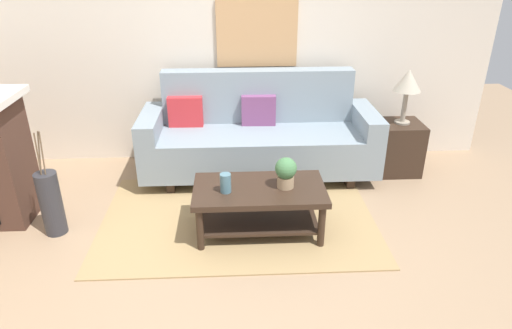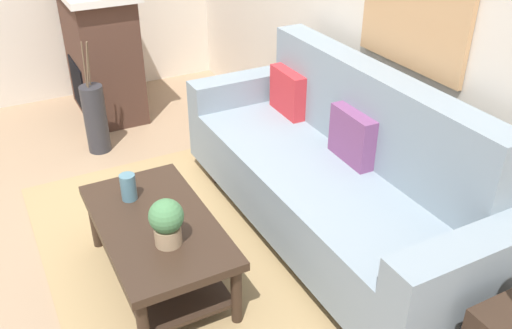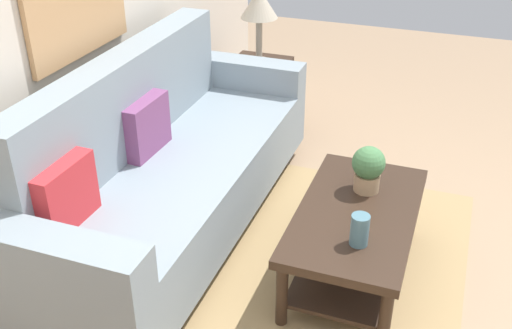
{
  "view_description": "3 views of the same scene",
  "coord_description": "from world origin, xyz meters",
  "px_view_note": "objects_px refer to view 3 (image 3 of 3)",
  "views": [
    {
      "loc": [
        -0.02,
        -2.99,
        2.21
      ],
      "look_at": [
        0.17,
        0.69,
        0.45
      ],
      "focal_mm": 31.58,
      "sensor_mm": 36.0,
      "label": 1
    },
    {
      "loc": [
        2.61,
        -0.36,
        2.23
      ],
      "look_at": [
        0.17,
        0.92,
        0.61
      ],
      "focal_mm": 38.79,
      "sensor_mm": 36.0,
      "label": 2
    },
    {
      "loc": [
        -2.46,
        -0.1,
        2.2
      ],
      "look_at": [
        0.19,
        0.86,
        0.59
      ],
      "focal_mm": 42.51,
      "sensor_mm": 36.0,
      "label": 3
    }
  ],
  "objects_px": {
    "couch": "(168,167)",
    "tabletop_vase": "(360,230)",
    "table_lamp": "(259,6)",
    "side_table": "(259,95)",
    "potted_plant_tabletop": "(368,168)",
    "throw_pillow_plum": "(145,126)",
    "coffee_table": "(356,229)",
    "throw_pillow_crimson": "(64,194)"
  },
  "relations": [
    {
      "from": "side_table",
      "to": "table_lamp",
      "type": "distance_m",
      "value": 0.71
    },
    {
      "from": "throw_pillow_plum",
      "to": "table_lamp",
      "type": "relative_size",
      "value": 0.63
    },
    {
      "from": "couch",
      "to": "table_lamp",
      "type": "height_order",
      "value": "table_lamp"
    },
    {
      "from": "couch",
      "to": "side_table",
      "type": "relative_size",
      "value": 4.33
    },
    {
      "from": "potted_plant_tabletop",
      "to": "table_lamp",
      "type": "xyz_separation_m",
      "value": [
        1.36,
        1.11,
        0.42
      ]
    },
    {
      "from": "couch",
      "to": "tabletop_vase",
      "type": "relative_size",
      "value": 15.07
    },
    {
      "from": "potted_plant_tabletop",
      "to": "side_table",
      "type": "distance_m",
      "value": 1.78
    },
    {
      "from": "throw_pillow_plum",
      "to": "coffee_table",
      "type": "distance_m",
      "value": 1.31
    },
    {
      "from": "couch",
      "to": "coffee_table",
      "type": "height_order",
      "value": "couch"
    },
    {
      "from": "side_table",
      "to": "table_lamp",
      "type": "xyz_separation_m",
      "value": [
        0.0,
        0.0,
        0.71
      ]
    },
    {
      "from": "coffee_table",
      "to": "side_table",
      "type": "height_order",
      "value": "side_table"
    },
    {
      "from": "coffee_table",
      "to": "table_lamp",
      "type": "relative_size",
      "value": 1.93
    },
    {
      "from": "tabletop_vase",
      "to": "table_lamp",
      "type": "bearing_deg",
      "value": 32.31
    },
    {
      "from": "tabletop_vase",
      "to": "side_table",
      "type": "xyz_separation_m",
      "value": [
        1.85,
        1.17,
        -0.23
      ]
    },
    {
      "from": "coffee_table",
      "to": "couch",
      "type": "bearing_deg",
      "value": 86.78
    },
    {
      "from": "throw_pillow_crimson",
      "to": "throw_pillow_plum",
      "type": "distance_m",
      "value": 0.77
    },
    {
      "from": "couch",
      "to": "table_lamp",
      "type": "relative_size",
      "value": 4.26
    },
    {
      "from": "throw_pillow_plum",
      "to": "throw_pillow_crimson",
      "type": "bearing_deg",
      "value": 180.0
    },
    {
      "from": "side_table",
      "to": "table_lamp",
      "type": "height_order",
      "value": "table_lamp"
    },
    {
      "from": "coffee_table",
      "to": "side_table",
      "type": "xyz_separation_m",
      "value": [
        1.58,
        1.11,
        -0.03
      ]
    },
    {
      "from": "potted_plant_tabletop",
      "to": "tabletop_vase",
      "type": "bearing_deg",
      "value": -173.1
    },
    {
      "from": "couch",
      "to": "side_table",
      "type": "height_order",
      "value": "couch"
    },
    {
      "from": "potted_plant_tabletop",
      "to": "throw_pillow_crimson",
      "type": "bearing_deg",
      "value": 126.26
    },
    {
      "from": "coffee_table",
      "to": "table_lamp",
      "type": "xyz_separation_m",
      "value": [
        1.58,
        1.11,
        0.68
      ]
    },
    {
      "from": "table_lamp",
      "to": "potted_plant_tabletop",
      "type": "bearing_deg",
      "value": -140.7
    },
    {
      "from": "table_lamp",
      "to": "coffee_table",
      "type": "bearing_deg",
      "value": -144.83
    },
    {
      "from": "couch",
      "to": "potted_plant_tabletop",
      "type": "bearing_deg",
      "value": -82.31
    },
    {
      "from": "throw_pillow_plum",
      "to": "side_table",
      "type": "bearing_deg",
      "value": -5.48
    },
    {
      "from": "table_lamp",
      "to": "tabletop_vase",
      "type": "bearing_deg",
      "value": -147.69
    },
    {
      "from": "potted_plant_tabletop",
      "to": "table_lamp",
      "type": "bearing_deg",
      "value": 39.3
    },
    {
      "from": "throw_pillow_plum",
      "to": "potted_plant_tabletop",
      "type": "xyz_separation_m",
      "value": [
        0.15,
        -1.26,
        -0.11
      ]
    },
    {
      "from": "coffee_table",
      "to": "tabletop_vase",
      "type": "bearing_deg",
      "value": -167.46
    },
    {
      "from": "potted_plant_tabletop",
      "to": "table_lamp",
      "type": "height_order",
      "value": "table_lamp"
    },
    {
      "from": "tabletop_vase",
      "to": "potted_plant_tabletop",
      "type": "height_order",
      "value": "potted_plant_tabletop"
    },
    {
      "from": "tabletop_vase",
      "to": "throw_pillow_crimson",
      "type": "bearing_deg",
      "value": 108.0
    },
    {
      "from": "throw_pillow_plum",
      "to": "potted_plant_tabletop",
      "type": "bearing_deg",
      "value": -83.06
    },
    {
      "from": "throw_pillow_plum",
      "to": "tabletop_vase",
      "type": "height_order",
      "value": "throw_pillow_plum"
    },
    {
      "from": "throw_pillow_crimson",
      "to": "coffee_table",
      "type": "xyz_separation_m",
      "value": [
        0.71,
        -1.26,
        -0.37
      ]
    },
    {
      "from": "side_table",
      "to": "couch",
      "type": "bearing_deg",
      "value": 179.21
    },
    {
      "from": "potted_plant_tabletop",
      "to": "side_table",
      "type": "xyz_separation_m",
      "value": [
        1.36,
        1.11,
        -0.29
      ]
    },
    {
      "from": "coffee_table",
      "to": "potted_plant_tabletop",
      "type": "distance_m",
      "value": 0.34
    },
    {
      "from": "couch",
      "to": "tabletop_vase",
      "type": "distance_m",
      "value": 1.24
    }
  ]
}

